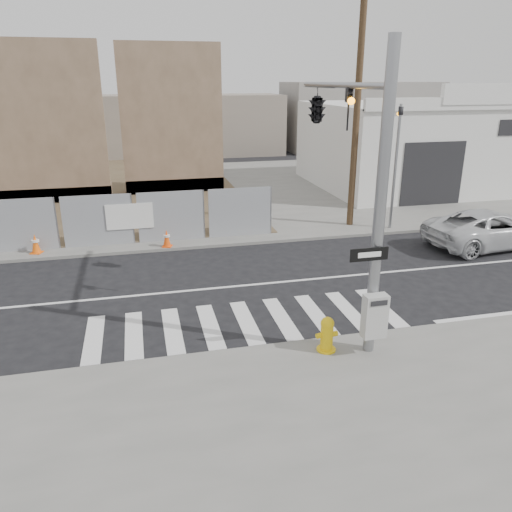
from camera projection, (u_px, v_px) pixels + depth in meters
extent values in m
plane|color=black|center=(230.00, 287.00, 15.91)|extent=(100.00, 100.00, 0.00)
cube|color=slate|center=(185.00, 193.00, 28.72)|extent=(50.00, 20.00, 0.12)
cylinder|color=gray|center=(380.00, 208.00, 10.85)|extent=(0.26, 0.26, 7.00)
cylinder|color=gray|center=(340.00, 85.00, 12.39)|extent=(0.14, 5.20, 0.14)
cube|color=#B2B2AF|center=(375.00, 316.00, 11.41)|extent=(0.55, 0.30, 1.05)
cube|color=black|center=(369.00, 254.00, 10.98)|extent=(0.90, 0.03, 0.30)
cube|color=silver|center=(370.00, 255.00, 10.96)|extent=(0.55, 0.01, 0.12)
imported|color=black|center=(349.00, 110.00, 12.03)|extent=(0.16, 0.20, 1.00)
imported|color=black|center=(317.00, 105.00, 14.04)|extent=(0.53, 2.48, 1.00)
cylinder|color=gray|center=(395.00, 168.00, 20.97)|extent=(0.12, 0.12, 5.20)
imported|color=black|center=(401.00, 106.00, 20.13)|extent=(0.16, 0.20, 1.00)
cube|color=brown|center=(42.00, 124.00, 24.90)|extent=(6.00, 0.50, 8.00)
cube|color=brown|center=(53.00, 193.00, 26.48)|extent=(6.00, 1.30, 0.80)
cube|color=brown|center=(172.00, 120.00, 27.24)|extent=(5.50, 0.50, 8.00)
cube|color=brown|center=(175.00, 184.00, 28.82)|extent=(5.50, 1.30, 0.80)
cube|color=silver|center=(417.00, 145.00, 30.05)|extent=(12.00, 10.00, 4.80)
cube|color=silver|center=(477.00, 103.00, 24.59)|extent=(12.00, 0.30, 0.60)
cube|color=silver|center=(479.00, 94.00, 24.40)|extent=(4.00, 0.30, 1.00)
cube|color=black|center=(433.00, 174.00, 25.28)|extent=(3.40, 0.06, 3.20)
cylinder|color=#4A3722|center=(357.00, 108.00, 20.66)|extent=(0.28, 0.28, 10.00)
cylinder|color=yellow|center=(326.00, 349.00, 11.97)|extent=(0.55, 0.55, 0.05)
cylinder|color=yellow|center=(327.00, 337.00, 11.87)|extent=(0.36, 0.36, 0.69)
sphere|color=yellow|center=(327.00, 324.00, 11.74)|extent=(0.32, 0.32, 0.32)
cylinder|color=yellow|center=(320.00, 336.00, 11.80)|extent=(0.18, 0.16, 0.13)
cylinder|color=yellow|center=(334.00, 334.00, 11.88)|extent=(0.18, 0.16, 0.13)
imported|color=silver|center=(490.00, 229.00, 19.56)|extent=(5.42, 2.89, 1.45)
cube|color=#FF610D|center=(37.00, 253.00, 18.65)|extent=(0.48, 0.48, 0.03)
cone|color=#FF610D|center=(35.00, 244.00, 18.53)|extent=(0.43, 0.43, 0.74)
cylinder|color=silver|center=(35.00, 241.00, 18.50)|extent=(0.29, 0.29, 0.08)
cube|color=#FF500D|center=(167.00, 246.00, 19.36)|extent=(0.44, 0.44, 0.03)
cone|color=#FF500D|center=(167.00, 238.00, 19.26)|extent=(0.39, 0.39, 0.68)
cylinder|color=silver|center=(167.00, 236.00, 19.22)|extent=(0.26, 0.26, 0.08)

